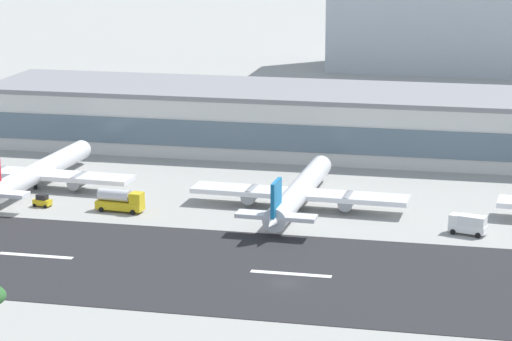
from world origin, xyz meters
TOP-DOWN VIEW (x-y plane):
  - ground_plane at (0.00, 0.00)m, footprint 1400.00×1400.00m
  - runway_strip at (0.00, 4.08)m, footprint 800.00×37.47m
  - runway_centreline_dash_3 at (-39.67, 4.08)m, footprint 12.00×1.20m
  - runway_centreline_dash_4 at (0.10, 4.08)m, footprint 12.00×1.20m
  - terminal_building at (-5.00, 85.83)m, footprint 154.00×29.55m
  - distant_hotel_block at (24.15, 210.89)m, footprint 96.61×31.99m
  - airliner_red_tail_gate_0 at (-55.88, 41.82)m, footprint 37.72×44.38m
  - airliner_blue_tail_gate_1 at (-4.97, 38.12)m, footprint 38.88×44.72m
  - service_fuel_truck_0 at (-35.17, 30.38)m, footprint 8.70×3.49m
  - service_baggage_tug_1 at (-49.81, 30.53)m, footprint 3.45×2.40m
  - service_box_truck_2 at (24.72, 29.53)m, footprint 6.43×3.98m

SIDE VIEW (x-z plane):
  - ground_plane at x=0.00m, z-range 0.00..0.00m
  - runway_strip at x=0.00m, z-range 0.00..0.08m
  - runway_centreline_dash_3 at x=-39.67m, z-range 0.08..0.09m
  - runway_centreline_dash_4 at x=0.10m, z-range 0.08..0.09m
  - service_baggage_tug_1 at x=-49.81m, z-range -0.05..2.15m
  - service_box_truck_2 at x=24.72m, z-range 0.16..3.41m
  - service_fuel_truck_0 at x=-35.17m, z-range 0.05..4.00m
  - airliner_red_tail_gate_0 at x=-55.88m, z-range -1.68..7.58m
  - airliner_blue_tail_gate_1 at x=-4.97m, z-range -1.69..7.63m
  - terminal_building at x=-5.00m, z-range 0.00..13.42m
  - distant_hotel_block at x=24.15m, z-range 0.00..45.05m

